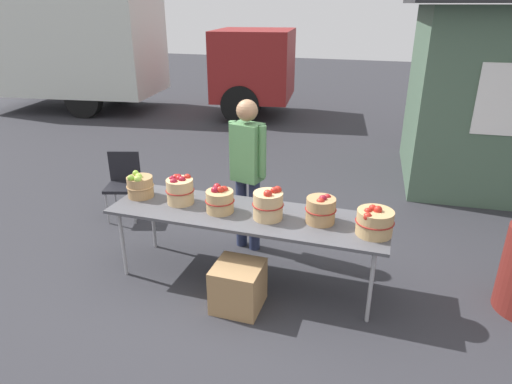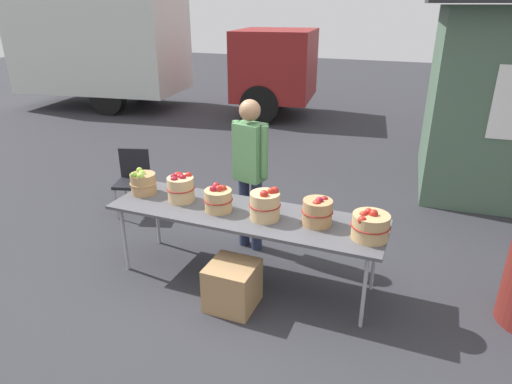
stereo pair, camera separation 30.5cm
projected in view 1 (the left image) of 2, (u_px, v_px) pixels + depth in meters
ground_plane at (247, 279)px, 4.58m from camera, size 40.00×40.00×0.00m
market_table at (247, 216)px, 4.31m from camera, size 2.70×0.76×0.75m
apple_basket_green_0 at (140, 186)px, 4.62m from camera, size 0.29×0.29×0.27m
apple_basket_red_0 at (180, 190)px, 4.46m from camera, size 0.29×0.29×0.29m
apple_basket_red_1 at (220, 200)px, 4.28m from camera, size 0.29×0.29×0.27m
apple_basket_red_2 at (268, 205)px, 4.14m from camera, size 0.30×0.30×0.31m
apple_basket_red_3 at (321, 209)px, 4.07m from camera, size 0.29×0.29×0.27m
apple_basket_red_4 at (374, 222)px, 3.86m from camera, size 0.34×0.34×0.27m
vendor_adult at (247, 165)px, 4.81m from camera, size 0.44×0.29×1.71m
box_truck at (115, 52)px, 11.31m from camera, size 7.93×3.21×2.75m
folding_chair at (123, 180)px, 5.76m from camera, size 0.50×0.50×0.86m
produce_crate at (238, 286)px, 4.09m from camera, size 0.43×0.43×0.43m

